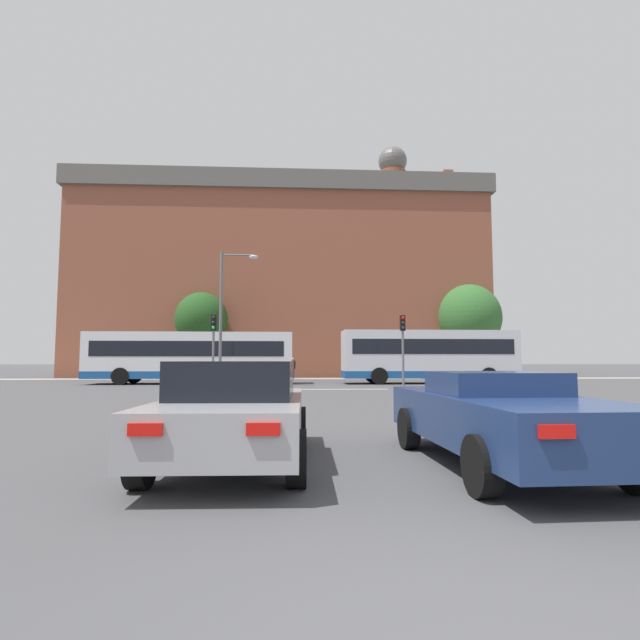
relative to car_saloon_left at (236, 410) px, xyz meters
The scene contains 16 objects.
stop_line_strip 17.68m from the car_saloon_left, 84.02° to the left, with size 7.37×0.30×0.01m, color silver.
far_pavement 32.29m from the car_saloon_left, 86.73° to the left, with size 68.18×2.50×0.01m, color #A09B91.
brick_civic_building 43.44m from the car_saloon_left, 90.08° to the left, with size 37.44×16.15×23.52m.
car_saloon_left is the anchor object (origin of this frame).
car_roadster_right 3.54m from the car_saloon_left, ahead, with size 2.01×4.69×1.24m.
bus_crossing_lead 25.27m from the car_saloon_left, 68.52° to the left, with size 10.65×2.67×3.25m.
bus_crossing_trailing 24.42m from the car_saloon_left, 102.53° to the left, with size 12.24×2.78×3.10m.
traffic_light_near_left 18.70m from the car_saloon_left, 99.75° to the left, with size 0.26×0.31×3.71m.
traffic_light_far_right 32.12m from the car_saloon_left, 78.53° to the left, with size 0.26×0.31×3.77m.
traffic_light_near_right 19.60m from the car_saloon_left, 70.54° to the left, with size 0.26×0.31×3.74m.
street_lamp_junction 20.17m from the car_saloon_left, 97.68° to the left, with size 2.04×0.36×7.22m.
pedestrian_waiting 31.49m from the car_saloon_left, 88.41° to the left, with size 0.45×0.41×1.64m.
pedestrian_walking_east 32.86m from the car_saloon_left, 102.91° to the left, with size 0.41×0.25×1.56m.
pedestrian_walking_west 33.34m from the car_saloon_left, 70.83° to the left, with size 0.34×0.45×1.83m.
tree_by_building 38.77m from the car_saloon_left, 65.35° to the left, with size 5.47×5.47×7.99m.
tree_kerbside 34.40m from the car_saloon_left, 100.94° to the left, with size 4.20×4.20×6.93m.
Camera 1 is at (-1.09, -2.21, 1.39)m, focal length 28.00 mm.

